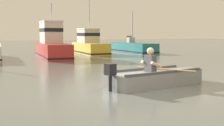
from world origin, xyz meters
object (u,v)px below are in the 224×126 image
(rowboat_with_person, at_px, (155,77))
(moored_boat_teal, at_px, (133,48))
(moored_boat_red, at_px, (52,44))
(moored_boat_yellow, at_px, (89,44))

(rowboat_with_person, relative_size, moored_boat_teal, 0.65)
(rowboat_with_person, xyz_separation_m, moored_boat_teal, (7.69, 14.34, 0.14))
(rowboat_with_person, xyz_separation_m, moored_boat_red, (0.17, 12.25, 0.64))
(moored_boat_yellow, height_order, moored_boat_teal, moored_boat_yellow)
(moored_boat_teal, bearing_deg, rowboat_with_person, -118.19)
(moored_boat_yellow, relative_size, moored_boat_teal, 0.95)
(moored_boat_red, distance_m, moored_boat_yellow, 4.29)
(moored_boat_red, relative_size, moored_boat_yellow, 1.15)
(moored_boat_yellow, bearing_deg, rowboat_with_person, -104.70)
(moored_boat_red, relative_size, moored_boat_teal, 1.09)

